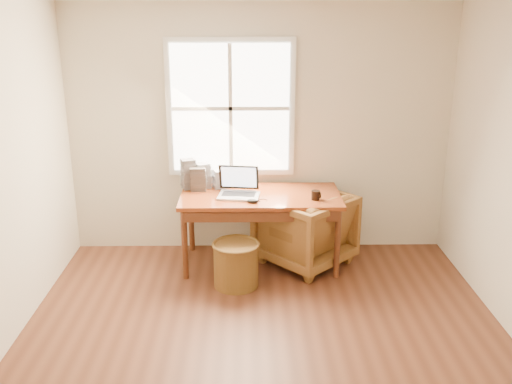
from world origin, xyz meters
The scene contains 11 objects.
room_shell centered at (-0.02, 0.16, 1.32)m, with size 4.04×4.54×2.64m.
desk centered at (0.00, 1.80, 0.73)m, with size 1.60×0.80×0.04m, color brown.
armchair centered at (0.45, 1.80, 0.38)m, with size 0.80×0.83×0.75m, color brown.
wicker_stool centered at (-0.24, 1.30, 0.21)m, with size 0.42×0.42×0.42m, color brown.
laptop centered at (-0.22, 1.72, 0.89)m, with size 0.37×0.38×0.27m, color silver, non-canonical shape.
mouse centered at (-0.08, 1.55, 0.77)m, with size 0.11×0.07×0.04m, color black.
coffee_mug centered at (0.53, 1.63, 0.80)m, with size 0.08×0.08×0.09m, color black.
cd_stack_a centered at (-0.59, 2.04, 0.88)m, with size 0.13×0.12×0.26m, color #B3B7BF.
cd_stack_b centered at (-0.63, 1.96, 0.87)m, with size 0.16×0.14×0.24m, color #232327.
cd_stack_c centered at (-0.74, 2.01, 0.91)m, with size 0.14×0.12×0.31m, color #9897A3.
cd_stack_d centered at (-0.41, 2.03, 0.84)m, with size 0.15×0.13×0.19m, color silver.
Camera 1 is at (-0.13, -3.62, 2.56)m, focal length 40.00 mm.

